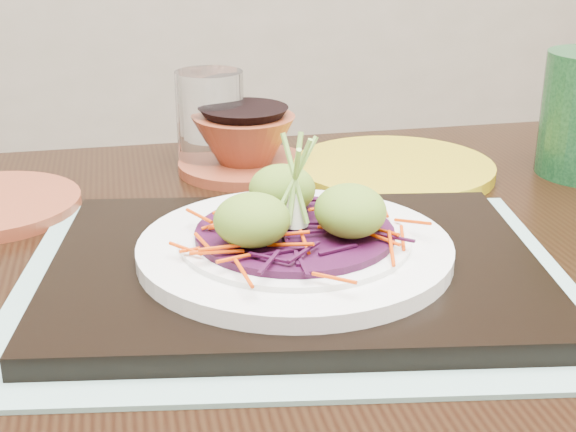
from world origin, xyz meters
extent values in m
cube|color=black|center=(-0.01, 0.11, 0.70)|extent=(1.17, 0.80, 0.04)
cube|color=black|center=(0.53, 0.42, 0.34)|extent=(0.06, 0.06, 0.68)
cube|color=#85ACA0|center=(0.03, 0.10, 0.72)|extent=(0.46, 0.39, 0.00)
cube|color=black|center=(0.03, 0.10, 0.73)|extent=(0.40, 0.33, 0.02)
cylinder|color=white|center=(0.03, 0.10, 0.74)|extent=(0.23, 0.23, 0.01)
cylinder|color=white|center=(0.03, 0.10, 0.75)|extent=(0.17, 0.17, 0.01)
cylinder|color=#360A2B|center=(0.03, 0.10, 0.75)|extent=(0.15, 0.15, 0.01)
ellipsoid|color=#597E25|center=(-0.01, 0.08, 0.77)|extent=(0.06, 0.06, 0.04)
ellipsoid|color=#597E25|center=(0.06, 0.08, 0.77)|extent=(0.06, 0.06, 0.04)
ellipsoid|color=#597E25|center=(0.03, 0.14, 0.77)|extent=(0.06, 0.06, 0.04)
cylinder|color=white|center=(0.01, 0.39, 0.77)|extent=(0.10, 0.10, 0.10)
cylinder|color=maroon|center=(0.05, 0.37, 0.72)|extent=(0.17, 0.17, 0.01)
cylinder|color=#A68E12|center=(0.19, 0.32, 0.72)|extent=(0.24, 0.24, 0.01)
camera|label=1|loc=(-0.11, -0.42, 0.98)|focal=50.00mm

